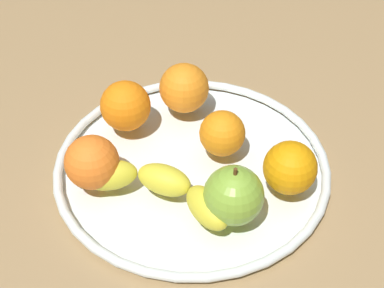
% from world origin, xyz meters
% --- Properties ---
extents(ground_plane, '(1.27, 1.27, 0.04)m').
position_xyz_m(ground_plane, '(0.00, 0.00, -0.02)').
color(ground_plane, '#9C7D53').
extents(fruit_bowl, '(0.36, 0.36, 0.02)m').
position_xyz_m(fruit_bowl, '(0.00, 0.00, 0.01)').
color(fruit_bowl, white).
rests_on(fruit_bowl, ground_plane).
extents(banana, '(0.21, 0.09, 0.04)m').
position_xyz_m(banana, '(0.02, 0.07, 0.04)').
color(banana, yellow).
rests_on(banana, fruit_bowl).
extents(apple, '(0.07, 0.07, 0.08)m').
position_xyz_m(apple, '(-0.07, 0.07, 0.05)').
color(apple, '#85B63A').
rests_on(apple, fruit_bowl).
extents(orange_front_left, '(0.07, 0.07, 0.07)m').
position_xyz_m(orange_front_left, '(0.11, 0.07, 0.05)').
color(orange_front_left, orange).
rests_on(orange_front_left, fruit_bowl).
extents(orange_back_left, '(0.07, 0.07, 0.07)m').
position_xyz_m(orange_back_left, '(-0.13, 0.01, 0.05)').
color(orange_back_left, orange).
rests_on(orange_back_left, fruit_bowl).
extents(orange_front_right, '(0.06, 0.06, 0.06)m').
position_xyz_m(orange_front_right, '(-0.03, -0.03, 0.05)').
color(orange_front_right, orange).
rests_on(orange_front_right, fruit_bowl).
extents(orange_center, '(0.07, 0.07, 0.07)m').
position_xyz_m(orange_center, '(0.11, -0.04, 0.05)').
color(orange_center, orange).
rests_on(orange_center, fruit_bowl).
extents(orange_back_right, '(0.07, 0.07, 0.07)m').
position_xyz_m(orange_back_right, '(0.04, -0.10, 0.05)').
color(orange_back_right, orange).
rests_on(orange_back_right, fruit_bowl).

